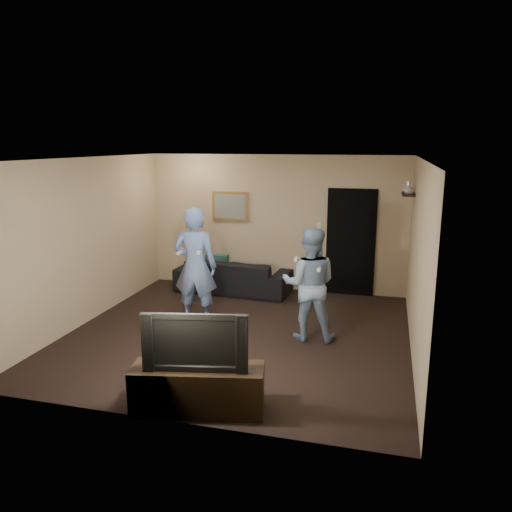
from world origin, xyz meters
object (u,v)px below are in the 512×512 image
(television, at_px, (196,339))
(wii_player_right, at_px, (309,284))
(sofa, at_px, (233,276))
(wii_player_left, at_px, (195,266))
(tv_console, at_px, (198,389))

(television, bearing_deg, wii_player_right, 58.71)
(sofa, bearing_deg, wii_player_left, 92.09)
(wii_player_left, bearing_deg, wii_player_right, -5.09)
(wii_player_left, height_order, wii_player_right, wii_player_left)
(wii_player_left, xyz_separation_m, wii_player_right, (1.82, -0.16, -0.11))
(tv_console, distance_m, wii_player_right, 2.53)
(wii_player_left, relative_size, wii_player_right, 1.13)
(wii_player_left, bearing_deg, television, -68.22)
(sofa, distance_m, wii_player_right, 2.69)
(sofa, xyz_separation_m, wii_player_left, (-0.05, -1.80, 0.62))
(sofa, xyz_separation_m, tv_console, (0.94, -4.29, -0.07))
(television, bearing_deg, tv_console, 168.33)
(television, bearing_deg, wii_player_left, 100.11)
(television, xyz_separation_m, wii_player_right, (0.83, 2.32, 0.01))
(tv_console, height_order, wii_player_left, wii_player_left)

